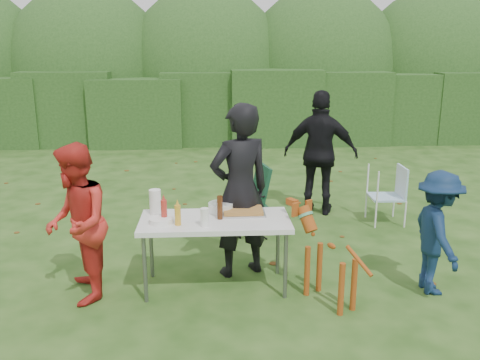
{
  "coord_description": "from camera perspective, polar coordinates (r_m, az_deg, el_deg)",
  "views": [
    {
      "loc": [
        0.07,
        -4.75,
        2.43
      ],
      "look_at": [
        0.39,
        0.58,
        1.0
      ],
      "focal_mm": 38.0,
      "sensor_mm": 36.0,
      "label": 1
    }
  ],
  "objects": [
    {
      "name": "ground",
      "position": [
        5.33,
        -3.86,
        -12.14
      ],
      "size": [
        80.0,
        80.0,
        0.0
      ],
      "primitive_type": "plane",
      "color": "#1E4211"
    },
    {
      "name": "hedge_row",
      "position": [
        12.85,
        -3.74,
        7.88
      ],
      "size": [
        22.0,
        1.4,
        1.7
      ],
      "primitive_type": "cube",
      "color": "#23471C",
      "rests_on": "ground"
    },
    {
      "name": "shrub_backdrop",
      "position": [
        14.37,
        -3.77,
        11.63
      ],
      "size": [
        20.0,
        2.6,
        3.2
      ],
      "primitive_type": "ellipsoid",
      "color": "#3D6628",
      "rests_on": "ground"
    },
    {
      "name": "folding_table",
      "position": [
        5.11,
        -2.83,
        -4.96
      ],
      "size": [
        1.5,
        0.7,
        0.74
      ],
      "color": "silver",
      "rests_on": "ground"
    },
    {
      "name": "person_cook",
      "position": [
        5.35,
        0.0,
        -1.25
      ],
      "size": [
        0.8,
        0.67,
        1.86
      ],
      "primitive_type": "imported",
      "rotation": [
        0.0,
        0.0,
        3.53
      ],
      "color": "black",
      "rests_on": "ground"
    },
    {
      "name": "person_red_jacket",
      "position": [
        5.1,
        -17.86,
        -4.71
      ],
      "size": [
        0.75,
        0.87,
        1.55
      ],
      "primitive_type": "imported",
      "rotation": [
        0.0,
        0.0,
        -1.34
      ],
      "color": "red",
      "rests_on": "ground"
    },
    {
      "name": "person_black_puffy",
      "position": [
        7.44,
        9.02,
        2.97
      ],
      "size": [
        1.15,
        0.75,
        1.81
      ],
      "primitive_type": "imported",
      "rotation": [
        0.0,
        0.0,
        2.82
      ],
      "color": "black",
      "rests_on": "ground"
    },
    {
      "name": "child",
      "position": [
        5.41,
        21.27,
        -5.54
      ],
      "size": [
        0.49,
        0.82,
        1.25
      ],
      "primitive_type": "imported",
      "rotation": [
        0.0,
        0.0,
        1.54
      ],
      "color": "#0F2545",
      "rests_on": "ground"
    },
    {
      "name": "dog",
      "position": [
        4.97,
        10.15,
        -8.79
      ],
      "size": [
        0.8,
        1.0,
        0.89
      ],
      "primitive_type": null,
      "rotation": [
        0.0,
        0.0,
        2.11
      ],
      "color": "#954214",
      "rests_on": "ground"
    },
    {
      "name": "camping_chair",
      "position": [
        6.58,
        0.54,
        -2.33
      ],
      "size": [
        0.7,
        0.7,
        0.94
      ],
      "primitive_type": null,
      "rotation": [
        0.0,
        0.0,
        3.35
      ],
      "color": "#153F29",
      "rests_on": "ground"
    },
    {
      "name": "lawn_chair",
      "position": [
        7.36,
        16.09,
        -1.57
      ],
      "size": [
        0.5,
        0.5,
        0.82
      ],
      "primitive_type": null,
      "rotation": [
        0.0,
        0.0,
        3.11
      ],
      "color": "#4F96C0",
      "rests_on": "ground"
    },
    {
      "name": "food_tray",
      "position": [
        5.24,
        0.34,
        -3.72
      ],
      "size": [
        0.45,
        0.3,
        0.02
      ],
      "primitive_type": "cube",
      "color": "#B7B7BA",
      "rests_on": "folding_table"
    },
    {
      "name": "focaccia_bread",
      "position": [
        5.23,
        0.34,
        -3.43
      ],
      "size": [
        0.4,
        0.26,
        0.04
      ],
      "primitive_type": "cube",
      "color": "#A77234",
      "rests_on": "food_tray"
    },
    {
      "name": "mustard_bottle",
      "position": [
        4.93,
        -7.0,
        -3.94
      ],
      "size": [
        0.06,
        0.06,
        0.2
      ],
      "primitive_type": "cylinder",
      "color": "gold",
      "rests_on": "folding_table"
    },
    {
      "name": "ketchup_bottle",
      "position": [
        5.04,
        -8.53,
        -3.44
      ],
      "size": [
        0.06,
        0.06,
        0.22
      ],
      "primitive_type": "cylinder",
      "color": "#B32E24",
      "rests_on": "folding_table"
    },
    {
      "name": "beer_bottle",
      "position": [
        5.06,
        -2.28,
        -3.11
      ],
      "size": [
        0.06,
        0.06,
        0.24
      ],
      "primitive_type": "cylinder",
      "color": "#47230F",
      "rests_on": "folding_table"
    },
    {
      "name": "paper_towel_roll",
      "position": [
        5.26,
        -9.49,
        -2.45
      ],
      "size": [
        0.12,
        0.12,
        0.26
      ],
      "primitive_type": "cylinder",
      "color": "white",
      "rests_on": "folding_table"
    },
    {
      "name": "cup_stack",
      "position": [
        4.88,
        -3.99,
        -4.2
      ],
      "size": [
        0.08,
        0.08,
        0.18
      ],
      "primitive_type": "cylinder",
      "color": "white",
      "rests_on": "folding_table"
    },
    {
      "name": "pasta_bowl",
      "position": [
        5.28,
        -2.18,
        -3.11
      ],
      "size": [
        0.26,
        0.26,
        0.1
      ],
      "primitive_type": "cylinder",
      "color": "silver",
      "rests_on": "folding_table"
    },
    {
      "name": "plate_stack",
      "position": [
        5.03,
        -8.84,
        -4.5
      ],
      "size": [
        0.24,
        0.24,
        0.05
      ],
      "primitive_type": "cylinder",
      "color": "white",
      "rests_on": "folding_table"
    }
  ]
}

